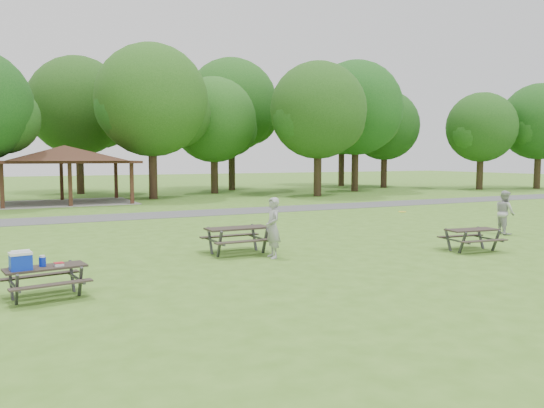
{
  "coord_description": "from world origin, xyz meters",
  "views": [
    {
      "loc": [
        -7.5,
        -12.86,
        2.95
      ],
      "look_at": [
        1.0,
        4.0,
        1.3
      ],
      "focal_mm": 35.0,
      "sensor_mm": 36.0,
      "label": 1
    }
  ],
  "objects_px": {
    "picnic_table_near": "(38,269)",
    "frisbee_thrower": "(273,228)",
    "picnic_table_middle": "(238,234)",
    "frisbee_catcher": "(505,212)"
  },
  "relations": [
    {
      "from": "picnic_table_near",
      "to": "frisbee_thrower",
      "type": "bearing_deg",
      "value": 16.42
    },
    {
      "from": "picnic_table_near",
      "to": "frisbee_thrower",
      "type": "xyz_separation_m",
      "value": [
        6.44,
        1.9,
        0.26
      ]
    },
    {
      "from": "picnic_table_near",
      "to": "picnic_table_middle",
      "type": "bearing_deg",
      "value": 27.68
    },
    {
      "from": "picnic_table_middle",
      "to": "frisbee_thrower",
      "type": "height_order",
      "value": "frisbee_thrower"
    },
    {
      "from": "picnic_table_near",
      "to": "picnic_table_middle",
      "type": "xyz_separation_m",
      "value": [
        5.8,
        3.04,
        -0.02
      ]
    },
    {
      "from": "frisbee_thrower",
      "to": "frisbee_catcher",
      "type": "relative_size",
      "value": 1.06
    },
    {
      "from": "picnic_table_middle",
      "to": "frisbee_catcher",
      "type": "relative_size",
      "value": 1.15
    },
    {
      "from": "picnic_table_near",
      "to": "frisbee_catcher",
      "type": "height_order",
      "value": "frisbee_catcher"
    },
    {
      "from": "picnic_table_middle",
      "to": "frisbee_catcher",
      "type": "distance_m",
      "value": 10.88
    },
    {
      "from": "picnic_table_near",
      "to": "frisbee_catcher",
      "type": "xyz_separation_m",
      "value": [
        16.65,
        2.22,
        0.21
      ]
    }
  ]
}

